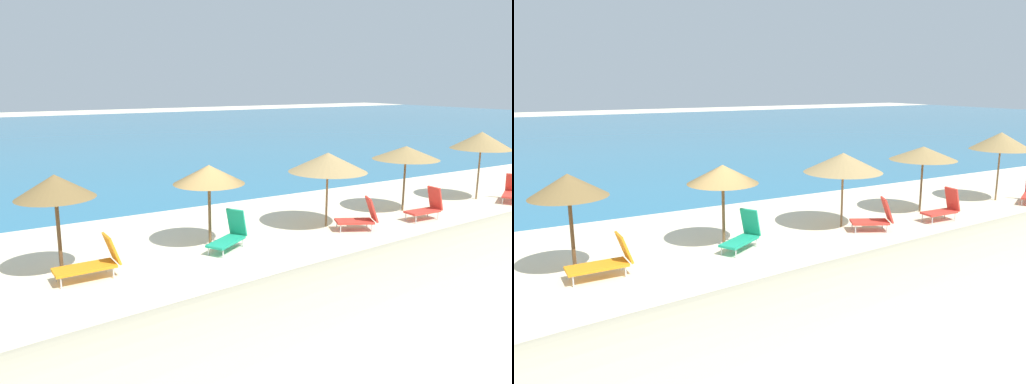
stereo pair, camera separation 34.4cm
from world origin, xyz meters
The scene contains 13 objects.
ground_plane centered at (0.00, 0.00, 0.00)m, with size 160.00×160.00×0.00m, color beige.
sea_water centered at (0.00, 36.75, 0.00)m, with size 160.00×61.74×0.01m, color teal.
dune_ridge centered at (-0.12, -7.55, 1.20)m, with size 45.09×4.53×2.39m, color beige.
beach_umbrella_2 centered at (-3.72, 0.95, 2.31)m, with size 1.94×1.94×2.62m.
beach_umbrella_3 centered at (0.58, 1.22, 2.17)m, with size 2.12×2.12×2.45m.
beach_umbrella_4 centered at (4.86, 1.04, 2.21)m, with size 2.63×2.63×2.53m.
beach_umbrella_5 centered at (8.75, 1.24, 2.23)m, with size 2.48×2.48×2.48m.
beach_umbrella_6 centered at (12.91, 1.05, 2.47)m, with size 2.44×2.44×2.82m.
lounge_chair_0 centered at (-3.07, 0.37, 0.43)m, with size 1.60×0.70×1.07m.
lounge_chair_1 centered at (8.52, -0.09, 0.46)m, with size 1.40×0.62×1.16m.
lounge_chair_2 centered at (0.94, 0.63, 0.43)m, with size 1.52×1.22×1.14m.
lounge_chair_3 centered at (5.56, 0.11, 0.45)m, with size 1.49×1.19×1.11m.
lounge_chair_4 centered at (13.81, 0.04, 0.43)m, with size 1.58×1.24×1.10m.
Camera 1 is at (-5.75, -11.98, 4.81)m, focal length 35.59 mm.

